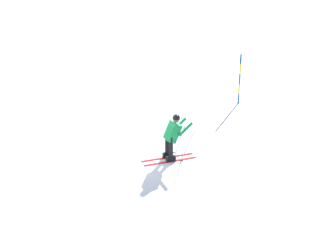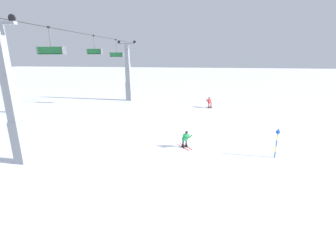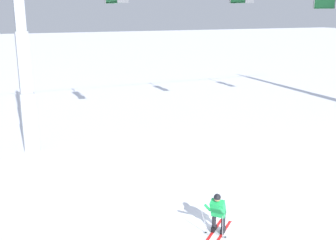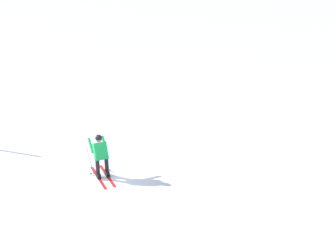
{
  "view_description": "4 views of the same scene",
  "coord_description": "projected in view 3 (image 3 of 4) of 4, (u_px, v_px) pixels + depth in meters",
  "views": [
    {
      "loc": [
        -4.8,
        10.55,
        5.12
      ],
      "look_at": [
        -1.52,
        1.07,
        1.65
      ],
      "focal_mm": 43.22,
      "sensor_mm": 36.0,
      "label": 1
    },
    {
      "loc": [
        -18.34,
        -1.32,
        7.08
      ],
      "look_at": [
        -1.1,
        1.37,
        2.19
      ],
      "focal_mm": 24.43,
      "sensor_mm": 36.0,
      "label": 2
    },
    {
      "loc": [
        -7.47,
        -10.05,
        6.8
      ],
      "look_at": [
        -2.18,
        1.7,
        3.39
      ],
      "focal_mm": 44.01,
      "sensor_mm": 36.0,
      "label": 3
    },
    {
      "loc": [
        10.2,
        5.5,
        6.67
      ],
      "look_at": [
        -1.66,
        2.1,
        2.04
      ],
      "focal_mm": 45.51,
      "sensor_mm": 36.0,
      "label": 4
    }
  ],
  "objects": [
    {
      "name": "ground_plane",
      "position": [
        249.0,
        224.0,
        13.56
      ],
      "size": [
        260.0,
        260.0,
        0.0
      ],
      "primitive_type": "plane",
      "color": "white"
    },
    {
      "name": "chairlift_seat_middle",
      "position": [
        327.0,
        3.0,
        26.45
      ],
      "size": [
        0.61,
        1.9,
        2.35
      ],
      "color": "black"
    },
    {
      "name": "lift_tower_near",
      "position": [
        25.0,
        72.0,
        19.84
      ],
      "size": [
        0.69,
        2.55,
        9.4
      ],
      "color": "gray",
      "rests_on": "ground_plane"
    },
    {
      "name": "skier_carving_main",
      "position": [
        218.0,
        211.0,
        12.79
      ],
      "size": [
        1.52,
        1.4,
        1.52
      ],
      "color": "red",
      "rests_on": "ground_plane"
    }
  ]
}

